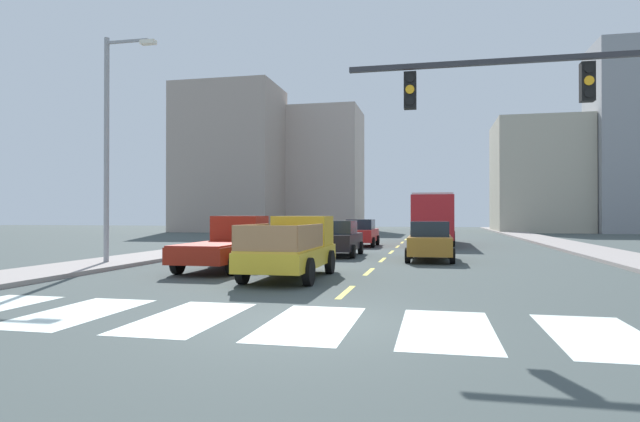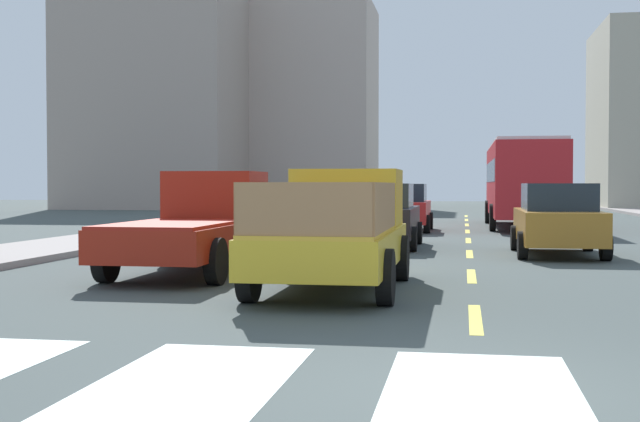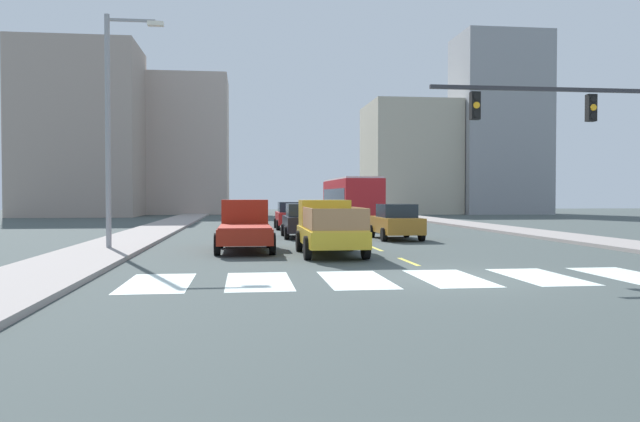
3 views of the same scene
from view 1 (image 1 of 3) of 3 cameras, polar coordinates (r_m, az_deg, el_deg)
The scene contains 26 objects.
ground_plane at distance 9.97m, azimuth -1.01°, elevation -12.01°, with size 160.00×160.00×0.00m, color #404A48.
sidewalk_right at distance 28.80m, azimuth 28.99°, elevation -4.20°, with size 2.93×110.00×0.15m, color gray.
sidewalk_left at distance 30.38m, azimuth -12.71°, elevation -4.04°, with size 2.93×110.00×0.15m, color gray.
crosswalk_stripe_1 at distance 12.05m, azimuth -24.70°, elevation -9.93°, with size 1.60×3.47×0.01m, color silver.
crosswalk_stripe_2 at distance 10.78m, azimuth -14.03°, elevation -11.09°, with size 1.60×3.47×0.01m, color silver.
crosswalk_stripe_3 at distance 9.97m, azimuth -1.01°, elevation -11.99°, with size 1.60×3.47×0.01m, color silver.
crosswalk_stripe_4 at distance 9.72m, azimuth 13.53°, elevation -12.28°, with size 1.60×3.47×0.01m, color silver.
crosswalk_stripe_5 at distance 10.07m, azimuth 27.90°, elevation -11.81°, with size 1.60×3.47×0.01m, color silver.
lane_dash_0 at distance 13.83m, azimuth 2.82°, elevation -8.73°, with size 0.16×2.40×0.01m, color #E4D349.
lane_dash_1 at distance 18.75m, azimuth 5.32°, elevation -6.54°, with size 0.16×2.40×0.01m, color #E4D349.
lane_dash_2 at distance 23.70m, azimuth 6.77°, elevation -5.25°, with size 0.16×2.40×0.01m, color #E4D349.
lane_dash_3 at distance 28.66m, azimuth 7.71°, elevation -4.41°, with size 0.16×2.40×0.01m, color #E4D349.
lane_dash_4 at distance 33.64m, azimuth 8.38°, elevation -3.82°, with size 0.16×2.40×0.01m, color #E4D349.
lane_dash_5 at distance 38.62m, azimuth 8.87°, elevation -3.38°, with size 0.16×2.40×0.01m, color #E4D349.
lane_dash_6 at distance 43.61m, azimuth 9.25°, elevation -3.04°, with size 0.16×2.40×0.01m, color #E4D349.
lane_dash_7 at distance 48.60m, azimuth 9.55°, elevation -2.77°, with size 0.16×2.40×0.01m, color #E4D349.
pickup_stakebed at distance 17.05m, azimuth -2.89°, elevation -4.00°, with size 2.18×5.20×1.96m.
pickup_dark at distance 19.89m, azimuth -9.86°, elevation -3.53°, with size 2.18×5.20×1.96m.
city_bus at distance 36.81m, azimuth 12.06°, elevation -0.48°, with size 2.72×10.80×3.32m.
sedan_mid at distance 25.71m, azimuth 1.99°, elevation -2.96°, with size 2.02×4.40×1.72m.
sedan_near_right at distance 33.73m, azimuth 4.46°, elevation -2.36°, with size 2.02×4.40×1.72m.
sedan_far at distance 23.53m, azimuth 11.80°, elevation -3.19°, with size 2.02×4.40×1.72m.
streetlight_left at distance 22.53m, azimuth -21.71°, elevation 7.18°, with size 2.20×0.28×9.00m.
block_mid_left at distance 67.32m, azimuth 22.48°, elevation 3.44°, with size 9.91×10.75×13.00m, color #B1AA95.
block_mid_right at distance 69.77m, azimuth 0.16°, elevation 4.44°, with size 10.22×9.03×15.81m, color #B8A69A.
block_low_left at distance 64.92m, azimuth -9.73°, elevation 5.53°, with size 11.91×9.06×17.45m, color #A39387.
Camera 1 is at (2.23, -9.51, 2.00)m, focal length 29.63 mm.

